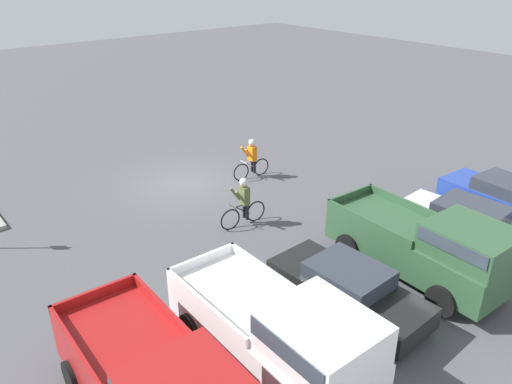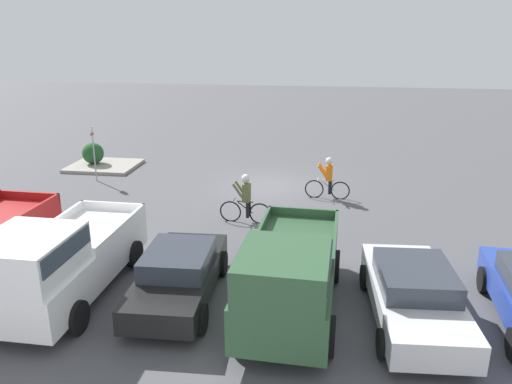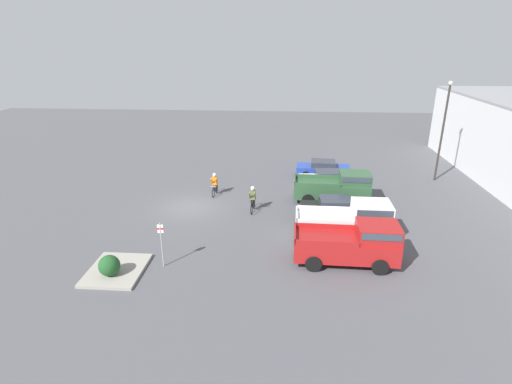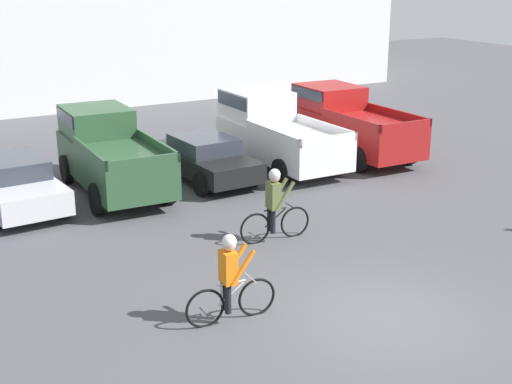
% 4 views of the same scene
% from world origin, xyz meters
% --- Properties ---
extents(ground_plane, '(80.00, 80.00, 0.00)m').
position_xyz_m(ground_plane, '(0.00, 0.00, 0.00)').
color(ground_plane, '#4C4C51').
extents(sedan_0, '(2.11, 4.51, 1.37)m').
position_xyz_m(sedan_0, '(-7.33, 9.69, 0.70)').
color(sedan_0, '#233D9E').
rests_on(sedan_0, ground_plane).
extents(sedan_1, '(2.21, 4.65, 1.38)m').
position_xyz_m(sedan_1, '(-4.53, 9.89, 0.70)').
color(sedan_1, silver).
rests_on(sedan_1, ground_plane).
extents(pickup_truck_0, '(2.35, 5.33, 2.21)m').
position_xyz_m(pickup_truck_0, '(-1.71, 10.21, 1.15)').
color(pickup_truck_0, '#2D5133').
rests_on(pickup_truck_0, ground_plane).
extents(sedan_2, '(2.04, 4.39, 1.34)m').
position_xyz_m(sedan_2, '(1.07, 9.72, 0.69)').
color(sedan_2, black).
rests_on(sedan_2, ground_plane).
extents(pickup_truck_1, '(2.27, 5.35, 2.24)m').
position_xyz_m(pickup_truck_1, '(3.88, 10.33, 1.14)').
color(pickup_truck_1, white).
rests_on(pickup_truck_1, ground_plane).
extents(cyclist_0, '(1.83, 0.48, 1.78)m').
position_xyz_m(cyclist_0, '(0.29, 4.35, 0.90)').
color(cyclist_0, black).
rests_on(cyclist_0, ground_plane).
extents(cyclist_1, '(1.79, 0.48, 1.71)m').
position_xyz_m(cyclist_1, '(-2.51, 1.30, 0.86)').
color(cyclist_1, black).
rests_on(cyclist_1, ground_plane).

